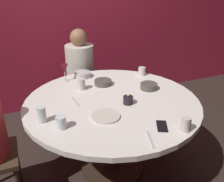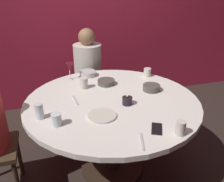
{
  "view_description": "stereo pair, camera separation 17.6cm",
  "coord_description": "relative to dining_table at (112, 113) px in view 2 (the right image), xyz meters",
  "views": [
    {
      "loc": [
        -0.7,
        -1.69,
        1.69
      ],
      "look_at": [
        0.0,
        0.0,
        0.84
      ],
      "focal_mm": 38.37,
      "sensor_mm": 36.0,
      "label": 1
    },
    {
      "loc": [
        -0.53,
        -1.75,
        1.69
      ],
      "look_at": [
        0.0,
        0.0,
        0.84
      ],
      "focal_mm": 38.37,
      "sensor_mm": 36.0,
      "label": 2
    }
  ],
  "objects": [
    {
      "name": "ground_plane",
      "position": [
        0.0,
        0.0,
        -0.62
      ],
      "size": [
        8.0,
        8.0,
        0.0
      ],
      "primitive_type": "plane",
      "color": "#2D231E"
    },
    {
      "name": "back_wall",
      "position": [
        0.0,
        1.58,
        0.68
      ],
      "size": [
        6.0,
        0.1,
        2.6
      ],
      "primitive_type": "cube",
      "color": "maroon",
      "rests_on": "ground"
    },
    {
      "name": "dining_table",
      "position": [
        0.0,
        0.0,
        0.0
      ],
      "size": [
        1.49,
        1.49,
        0.76
      ],
      "color": "silver",
      "rests_on": "ground"
    },
    {
      "name": "seated_diner_back",
      "position": [
        0.0,
        1.02,
        0.11
      ],
      "size": [
        0.4,
        0.4,
        1.18
      ],
      "rotation": [
        0.0,
        0.0,
        4.71
      ],
      "color": "#3F2D1E",
      "rests_on": "ground"
    },
    {
      "name": "candle_holder",
      "position": [
        0.09,
        -0.12,
        0.17
      ],
      "size": [
        0.08,
        0.08,
        0.09
      ],
      "color": "black",
      "rests_on": "dining_table"
    },
    {
      "name": "wine_glass",
      "position": [
        -0.28,
        0.57,
        0.26
      ],
      "size": [
        0.08,
        0.08,
        0.18
      ],
      "color": "silver",
      "rests_on": "dining_table"
    },
    {
      "name": "dinner_plate",
      "position": [
        -0.15,
        -0.25,
        0.14
      ],
      "size": [
        0.22,
        0.22,
        0.01
      ],
      "primitive_type": "cylinder",
      "color": "beige",
      "rests_on": "dining_table"
    },
    {
      "name": "cell_phone",
      "position": [
        0.16,
        -0.52,
        0.14
      ],
      "size": [
        0.13,
        0.16,
        0.01
      ],
      "primitive_type": "cube",
      "rotation": [
        0.0,
        0.0,
        2.67
      ],
      "color": "black",
      "rests_on": "dining_table"
    },
    {
      "name": "bowl_serving_large",
      "position": [
        -0.09,
        0.61,
        0.16
      ],
      "size": [
        0.17,
        0.17,
        0.05
      ],
      "primitive_type": "cylinder",
      "color": "#B7B7BC",
      "rests_on": "dining_table"
    },
    {
      "name": "bowl_salad_center",
      "position": [
        0.04,
        0.33,
        0.16
      ],
      "size": [
        0.17,
        0.17,
        0.05
      ],
      "primitive_type": "cylinder",
      "color": "#4C4742",
      "rests_on": "dining_table"
    },
    {
      "name": "bowl_small_white",
      "position": [
        0.4,
        0.07,
        0.16
      ],
      "size": [
        0.16,
        0.16,
        0.05
      ],
      "primitive_type": "cylinder",
      "color": "#4C4742",
      "rests_on": "dining_table"
    },
    {
      "name": "cup_near_candle",
      "position": [
        -0.49,
        -0.27,
        0.18
      ],
      "size": [
        0.07,
        0.07,
        0.09
      ],
      "primitive_type": "cylinder",
      "color": "silver",
      "rests_on": "dining_table"
    },
    {
      "name": "cup_by_left_diner",
      "position": [
        -0.18,
        0.31,
        0.19
      ],
      "size": [
        0.07,
        0.07,
        0.1
      ],
      "primitive_type": "cylinder",
      "color": "beige",
      "rests_on": "dining_table"
    },
    {
      "name": "cup_by_right_diner",
      "position": [
        0.52,
        0.41,
        0.18
      ],
      "size": [
        0.08,
        0.08,
        0.09
      ],
      "primitive_type": "cylinder",
      "color": "beige",
      "rests_on": "dining_table"
    },
    {
      "name": "cup_center_front",
      "position": [
        0.28,
        -0.62,
        0.19
      ],
      "size": [
        0.06,
        0.06,
        0.1
      ],
      "primitive_type": "cylinder",
      "color": "beige",
      "rests_on": "dining_table"
    },
    {
      "name": "cup_far_edge",
      "position": [
        -0.6,
        -0.14,
        0.19
      ],
      "size": [
        0.06,
        0.06,
        0.12
      ],
      "primitive_type": "cylinder",
      "color": "silver",
      "rests_on": "dining_table"
    },
    {
      "name": "fork_near_plate",
      "position": [
        0.01,
        -0.62,
        0.14
      ],
      "size": [
        0.07,
        0.18,
        0.01
      ],
      "primitive_type": "cube",
      "rotation": [
        0.0,
        0.0,
        -0.3
      ],
      "color": "#B7B7BC",
      "rests_on": "dining_table"
    },
    {
      "name": "knife_near_plate",
      "position": [
        -0.3,
        0.07,
        0.14
      ],
      "size": [
        0.03,
        0.18,
        0.01
      ],
      "primitive_type": "cube",
      "rotation": [
        0.0,
        0.0,
        0.08
      ],
      "color": "#B7B7BC",
      "rests_on": "dining_table"
    }
  ]
}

